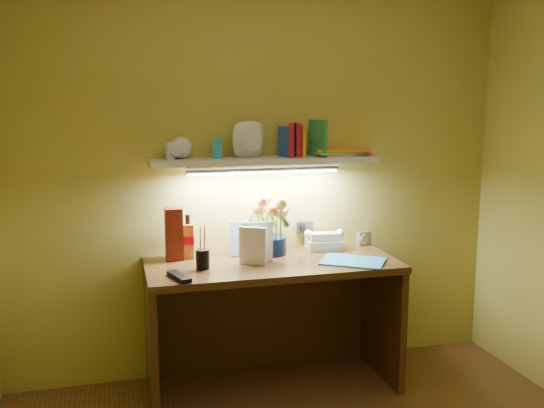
# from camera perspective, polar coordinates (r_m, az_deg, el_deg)

# --- Properties ---
(desk) EXTENTS (1.40, 0.60, 0.75)m
(desk) POSITION_cam_1_polar(r_m,az_deg,el_deg) (3.51, 0.04, -11.35)
(desk) COLOR #3D2610
(desk) RESTS_ON ground
(flower_bouquet) EXTENTS (0.30, 0.30, 0.36)m
(flower_bouquet) POSITION_cam_1_polar(r_m,az_deg,el_deg) (3.53, -0.27, -1.86)
(flower_bouquet) COLOR #071032
(flower_bouquet) RESTS_ON desk
(telephone) EXTENTS (0.22, 0.17, 0.12)m
(telephone) POSITION_cam_1_polar(r_m,az_deg,el_deg) (3.66, 4.92, -3.35)
(telephone) COLOR #ECEACA
(telephone) RESTS_ON desk
(desk_clock) EXTENTS (0.09, 0.06, 0.09)m
(desk_clock) POSITION_cam_1_polar(r_m,az_deg,el_deg) (3.81, 8.61, -3.20)
(desk_clock) COLOR #ADACB0
(desk_clock) RESTS_ON desk
(whisky_bottle) EXTENTS (0.08, 0.08, 0.25)m
(whisky_bottle) POSITION_cam_1_polar(r_m,az_deg,el_deg) (3.47, -7.90, -3.04)
(whisky_bottle) COLOR #B66320
(whisky_bottle) RESTS_ON desk
(whisky_box) EXTENTS (0.10, 0.10, 0.30)m
(whisky_box) POSITION_cam_1_polar(r_m,az_deg,el_deg) (3.45, -9.21, -2.80)
(whisky_box) COLOR #5D180D
(whisky_box) RESTS_ON desk
(pen_cup) EXTENTS (0.09, 0.09, 0.18)m
(pen_cup) POSITION_cam_1_polar(r_m,az_deg,el_deg) (3.26, -6.56, -4.54)
(pen_cup) COLOR black
(pen_cup) RESTS_ON desk
(art_card) EXTENTS (0.20, 0.05, 0.20)m
(art_card) POSITION_cam_1_polar(r_m,az_deg,el_deg) (3.53, -2.38, -3.19)
(art_card) COLOR silver
(art_card) RESTS_ON desk
(tv_remote) EXTENTS (0.11, 0.20, 0.02)m
(tv_remote) POSITION_cam_1_polar(r_m,az_deg,el_deg) (3.12, -8.74, -6.77)
(tv_remote) COLOR black
(tv_remote) RESTS_ON desk
(blue_folder) EXTENTS (0.42, 0.40, 0.01)m
(blue_folder) POSITION_cam_1_polar(r_m,az_deg,el_deg) (3.42, 7.63, -5.35)
(blue_folder) COLOR #2795D1
(blue_folder) RESTS_ON desk
(desk_book_a) EXTENTS (0.17, 0.04, 0.23)m
(desk_book_a) POSITION_cam_1_polar(r_m,az_deg,el_deg) (3.34, -2.81, -3.67)
(desk_book_a) COLOR silver
(desk_book_a) RESTS_ON desk
(desk_book_b) EXTENTS (0.14, 0.09, 0.21)m
(desk_book_b) POSITION_cam_1_polar(r_m,az_deg,el_deg) (3.33, -3.15, -3.88)
(desk_book_b) COLOR silver
(desk_book_b) RESTS_ON desk
(wall_shelf) EXTENTS (1.31, 0.33, 0.24)m
(wall_shelf) POSITION_cam_1_polar(r_m,az_deg,el_deg) (3.47, -0.29, 4.72)
(wall_shelf) COLOR silver
(wall_shelf) RESTS_ON ground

